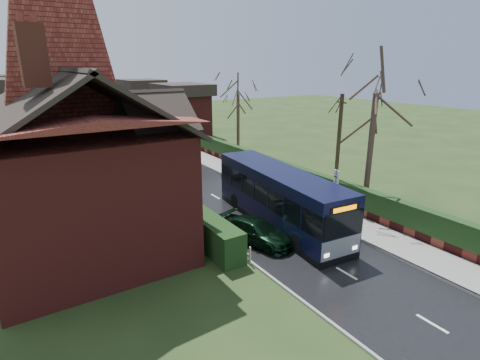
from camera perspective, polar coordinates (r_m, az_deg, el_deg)
ground at (r=21.66m, az=4.00°, el=-7.09°), size 140.00×140.00×0.00m
road at (r=29.74m, az=-7.53°, el=-0.32°), size 6.00×100.00×0.02m
pavement at (r=31.66m, az=-0.58°, el=1.03°), size 2.50×100.00×0.14m
kerb_right at (r=31.06m, az=-2.45°, el=0.70°), size 0.12×100.00×0.14m
kerb_left at (r=28.64m, az=-13.05°, el=-1.23°), size 0.12×100.00×0.10m
front_hedge at (r=23.68m, az=-10.93°, el=-3.11°), size 1.20×16.00×1.60m
picket_fence at (r=24.06m, az=-9.23°, el=-3.57°), size 0.10×16.00×0.90m
right_wall_hedge at (r=32.23m, az=1.76°, el=3.07°), size 0.60×50.00×1.80m
brick_house at (r=21.27m, az=-23.40°, el=3.50°), size 9.30×14.60×10.30m
bus at (r=21.53m, az=6.01°, el=-2.72°), size 3.41×10.77×3.22m
car_silver at (r=29.05m, az=-13.04°, el=0.21°), size 1.48×3.64×1.24m
car_green at (r=19.60m, az=2.49°, el=-7.81°), size 2.97×4.58×1.23m
car_distant at (r=57.99m, az=-19.99°, el=7.98°), size 2.23×3.78×1.18m
bus_stop_sign at (r=22.53m, az=14.36°, el=-1.05°), size 0.16×0.47×3.11m
telegraph_pole at (r=24.49m, az=14.69°, el=4.26°), size 0.31×0.92×7.20m
tree_right_near at (r=23.64m, az=20.18°, el=13.57°), size 4.85×4.85×10.46m
tree_right_far at (r=39.10m, az=-0.30°, el=13.55°), size 4.42×4.42×8.55m
tree_house_side at (r=29.90m, az=-30.26°, el=11.08°), size 4.05×4.05×9.21m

